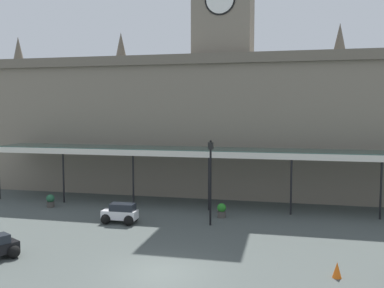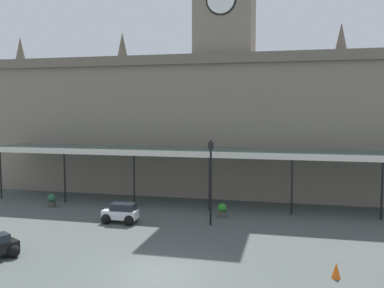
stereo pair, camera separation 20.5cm
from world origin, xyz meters
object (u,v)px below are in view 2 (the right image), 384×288
(car_white_estate, at_px, (121,214))
(planter_by_canopy, at_px, (52,200))
(traffic_cone, at_px, (336,270))
(victorian_lamppost, at_px, (211,173))
(planter_forecourt_centre, at_px, (222,210))

(car_white_estate, xyz_separation_m, planter_by_canopy, (-6.76, 2.94, -0.07))
(traffic_cone, relative_size, planter_by_canopy, 0.72)
(victorian_lamppost, bearing_deg, car_white_estate, -172.19)
(traffic_cone, height_order, planter_by_canopy, planter_by_canopy)
(car_white_estate, bearing_deg, victorian_lamppost, 7.81)
(traffic_cone, bearing_deg, planter_by_canopy, 154.79)
(car_white_estate, bearing_deg, planter_forecourt_centre, 24.57)
(victorian_lamppost, distance_m, traffic_cone, 10.15)
(car_white_estate, height_order, traffic_cone, car_white_estate)
(car_white_estate, relative_size, traffic_cone, 3.25)
(car_white_estate, xyz_separation_m, traffic_cone, (12.52, -6.14, -0.22))
(victorian_lamppost, bearing_deg, planter_forecourt_centre, 78.51)
(planter_by_canopy, relative_size, planter_forecourt_centre, 1.00)
(traffic_cone, distance_m, planter_forecourt_centre, 10.99)
(planter_by_canopy, bearing_deg, car_white_estate, -23.47)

